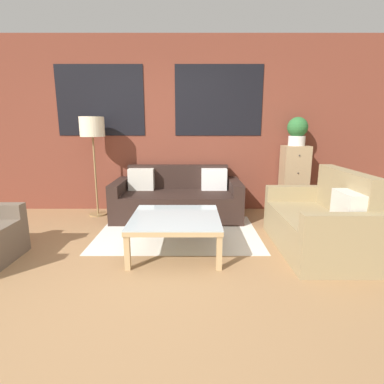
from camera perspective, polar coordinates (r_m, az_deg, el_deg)
name	(u,v)px	position (r m, az deg, el deg)	size (l,w,h in m)	color
ground_plane	(137,277)	(3.00, -10.45, -15.60)	(16.00, 16.00, 0.00)	#9E754C
wall_back_brick	(160,126)	(5.07, -6.09, 12.45)	(8.40, 0.09, 2.80)	brown
rug	(178,233)	(4.05, -2.68, -7.74)	(2.11, 1.47, 0.00)	silver
couch_dark	(177,199)	(4.69, -2.84, -1.41)	(1.94, 0.88, 0.78)	black
settee_vintage	(319,224)	(3.72, 23.07, -5.62)	(0.80, 1.44, 0.92)	#99845B
coffee_table	(175,221)	(3.37, -3.20, -5.55)	(0.98, 0.98, 0.41)	silver
floor_lamp	(92,131)	(4.90, -18.49, 10.92)	(0.37, 0.37, 1.54)	olive
drawer_cabinet	(293,180)	(5.14, 18.77, 2.22)	(0.40, 0.36, 1.10)	tan
potted_plant	(297,131)	(5.07, 19.39, 10.98)	(0.32, 0.32, 0.45)	silver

